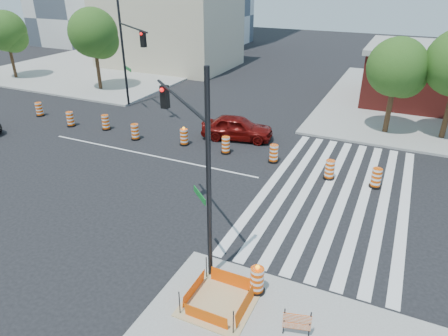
# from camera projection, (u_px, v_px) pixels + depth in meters

# --- Properties ---
(ground) EXTENTS (120.00, 120.00, 0.00)m
(ground) POSITION_uv_depth(u_px,v_px,m) (148.00, 155.00, 23.59)
(ground) COLOR black
(ground) RESTS_ON ground
(sidewalk_nw) EXTENTS (22.00, 22.00, 0.15)m
(sidewalk_nw) POSITION_uv_depth(u_px,v_px,m) (107.00, 67.00, 45.02)
(sidewalk_nw) COLOR gray
(sidewalk_nw) RESTS_ON ground
(crosswalk_east) EXTENTS (6.75, 13.50, 0.01)m
(crosswalk_east) POSITION_uv_depth(u_px,v_px,m) (335.00, 194.00, 19.44)
(crosswalk_east) COLOR silver
(crosswalk_east) RESTS_ON ground
(lane_centerline) EXTENTS (14.00, 0.12, 0.01)m
(lane_centerline) POSITION_uv_depth(u_px,v_px,m) (148.00, 155.00, 23.59)
(lane_centerline) COLOR silver
(lane_centerline) RESTS_ON ground
(excavation_pit) EXTENTS (2.20, 2.20, 0.90)m
(excavation_pit) POSITION_uv_depth(u_px,v_px,m) (219.00, 302.00, 12.77)
(excavation_pit) COLOR tan
(excavation_pit) RESTS_ON ground
(beige_midrise) EXTENTS (14.00, 10.00, 10.00)m
(beige_midrise) POSITION_uv_depth(u_px,v_px,m) (168.00, 20.00, 43.83)
(beige_midrise) COLOR #C3B795
(beige_midrise) RESTS_ON ground
(red_coupe) EXTENTS (4.81, 2.71, 1.55)m
(red_coupe) POSITION_uv_depth(u_px,v_px,m) (237.00, 128.00, 25.50)
(red_coupe) COLOR #5E0A08
(red_coupe) RESTS_ON ground
(signal_pole_se) EXTENTS (4.19, 3.74, 7.27)m
(signal_pole_se) POSITION_uv_depth(u_px,v_px,m) (192.00, 146.00, 13.39)
(signal_pole_se) COLOR black
(signal_pole_se) RESTS_ON ground
(signal_pole_nw) EXTENTS (4.97, 3.64, 7.97)m
(signal_pole_nw) POSITION_uv_depth(u_px,v_px,m) (129.00, 47.00, 28.74)
(signal_pole_nw) COLOR black
(signal_pole_nw) RESTS_ON ground
(pit_drum) EXTENTS (0.57, 0.57, 1.11)m
(pit_drum) POSITION_uv_depth(u_px,v_px,m) (257.00, 281.00, 13.07)
(pit_drum) COLOR black
(pit_drum) RESTS_ON ground
(barricade) EXTENTS (0.80, 0.24, 0.97)m
(barricade) POSITION_uv_depth(u_px,v_px,m) (297.00, 322.00, 11.45)
(barricade) COLOR #E84D04
(barricade) RESTS_ON ground
(tree_north_a) EXTENTS (3.85, 3.85, 6.54)m
(tree_north_a) POSITION_uv_depth(u_px,v_px,m) (7.00, 33.00, 38.50)
(tree_north_a) COLOR #382314
(tree_north_a) RESTS_ON ground
(tree_north_b) EXTENTS (4.19, 4.19, 7.12)m
(tree_north_b) POSITION_uv_depth(u_px,v_px,m) (94.00, 36.00, 34.40)
(tree_north_b) COLOR #382314
(tree_north_b) RESTS_ON ground
(tree_north_c) EXTENTS (3.72, 3.68, 6.25)m
(tree_north_c) POSITION_uv_depth(u_px,v_px,m) (397.00, 71.00, 24.86)
(tree_north_c) COLOR #382314
(tree_north_c) RESTS_ON ground
(median_drum_0) EXTENTS (0.60, 0.60, 1.02)m
(median_drum_0) POSITION_uv_depth(u_px,v_px,m) (39.00, 110.00, 29.75)
(median_drum_0) COLOR black
(median_drum_0) RESTS_ON ground
(median_drum_1) EXTENTS (0.60, 0.60, 1.02)m
(median_drum_1) POSITION_uv_depth(u_px,v_px,m) (70.00, 120.00, 27.77)
(median_drum_1) COLOR black
(median_drum_1) RESTS_ON ground
(median_drum_2) EXTENTS (0.60, 0.60, 1.02)m
(median_drum_2) POSITION_uv_depth(u_px,v_px,m) (106.00, 123.00, 27.16)
(median_drum_2) COLOR black
(median_drum_2) RESTS_ON ground
(median_drum_3) EXTENTS (0.60, 0.60, 1.02)m
(median_drum_3) POSITION_uv_depth(u_px,v_px,m) (135.00, 132.00, 25.56)
(median_drum_3) COLOR black
(median_drum_3) RESTS_ON ground
(median_drum_4) EXTENTS (0.60, 0.60, 1.18)m
(median_drum_4) POSITION_uv_depth(u_px,v_px,m) (184.00, 137.00, 24.75)
(median_drum_4) COLOR black
(median_drum_4) RESTS_ON ground
(median_drum_5) EXTENTS (0.60, 0.60, 1.02)m
(median_drum_5) POSITION_uv_depth(u_px,v_px,m) (226.00, 146.00, 23.60)
(median_drum_5) COLOR black
(median_drum_5) RESTS_ON ground
(median_drum_6) EXTENTS (0.60, 0.60, 1.02)m
(median_drum_6) POSITION_uv_depth(u_px,v_px,m) (274.00, 154.00, 22.50)
(median_drum_6) COLOR black
(median_drum_6) RESTS_ON ground
(median_drum_7) EXTENTS (0.60, 0.60, 1.02)m
(median_drum_7) POSITION_uv_depth(u_px,v_px,m) (330.00, 170.00, 20.67)
(median_drum_7) COLOR black
(median_drum_7) RESTS_ON ground
(median_drum_8) EXTENTS (0.60, 0.60, 1.02)m
(median_drum_8) POSITION_uv_depth(u_px,v_px,m) (376.00, 179.00, 19.83)
(median_drum_8) COLOR black
(median_drum_8) RESTS_ON ground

